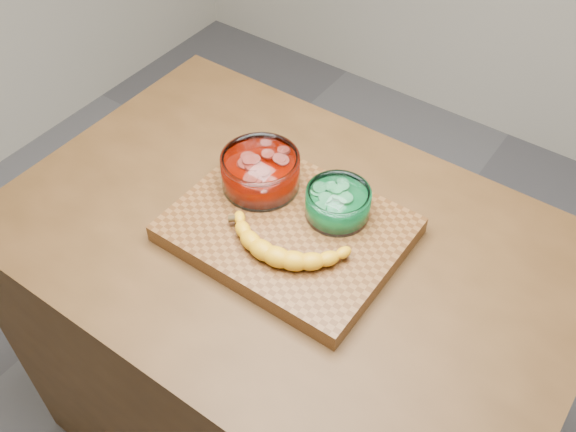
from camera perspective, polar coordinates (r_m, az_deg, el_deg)
The scene contains 6 objects.
ground at distance 2.08m, azimuth 0.00°, elevation -18.49°, with size 3.50×3.50×0.00m, color #5C5C61.
counter at distance 1.68m, azimuth 0.00°, elevation -12.02°, with size 1.20×0.80×0.90m, color #4F3217.
cutting_board at distance 1.30m, azimuth 0.00°, elevation -1.21°, with size 0.45×0.35×0.04m, color brown.
bowl_red at distance 1.34m, azimuth -2.45°, elevation 3.94°, with size 0.16×0.16×0.08m.
bowl_green at distance 1.29m, azimuth 4.46°, elevation 1.16°, with size 0.13×0.13×0.06m.
banana at distance 1.23m, azimuth -0.35°, elevation -2.26°, with size 0.28×0.15×0.04m, color gold, non-canonical shape.
Camera 1 is at (0.51, -0.71, 1.89)m, focal length 40.00 mm.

